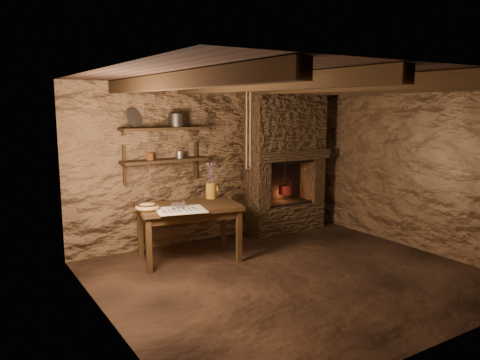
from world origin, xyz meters
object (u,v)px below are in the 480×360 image
work_table (189,230)px  iron_stockpot (177,121)px  wooden_bowl (147,207)px  stoneware_jug (211,183)px  red_pot (285,189)px

work_table → iron_stockpot: size_ratio=6.47×
work_table → wooden_bowl: (-0.58, -0.00, 0.39)m
wooden_bowl → stoneware_jug: bearing=13.0°
stoneware_jug → work_table: bearing=-176.8°
stoneware_jug → wooden_bowl: (-1.06, -0.24, -0.19)m
stoneware_jug → wooden_bowl: stoneware_jug is taller
stoneware_jug → red_pot: (1.53, 0.26, -0.28)m
wooden_bowl → iron_stockpot: iron_stockpot is taller
iron_stockpot → red_pot: iron_stockpot is taller
work_table → wooden_bowl: wooden_bowl is taller
red_pot → stoneware_jug: bearing=-170.2°
wooden_bowl → iron_stockpot: (0.71, 0.63, 1.06)m
work_table → iron_stockpot: iron_stockpot is taller
work_table → iron_stockpot: 1.58m
work_table → iron_stockpot: bearing=88.4°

